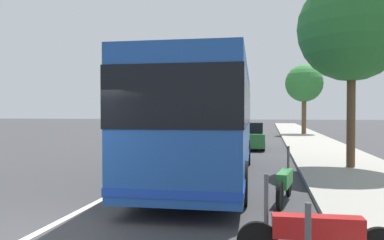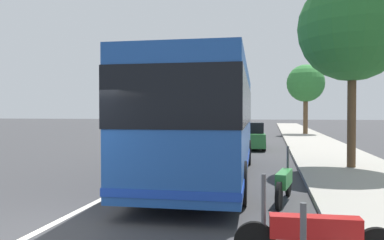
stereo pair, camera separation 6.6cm
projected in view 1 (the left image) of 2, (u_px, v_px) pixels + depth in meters
name	position (u px, v px, depth m)	size (l,w,h in m)	color
ground_plane	(26.00, 239.00, 6.07)	(220.00, 220.00, 0.00)	#38383A
sidewalk_curb	(342.00, 164.00, 14.47)	(110.00, 3.60, 0.14)	#9E998E
lane_divider_line	(176.00, 161.00, 15.85)	(110.00, 0.16, 0.01)	silver
coach_bus	(207.00, 117.00, 11.68)	(10.44, 3.04, 3.38)	#1E4C9E
motorcycle_nearest_curb	(316.00, 234.00, 4.97)	(0.30, 2.16, 1.24)	black
motorcycle_by_tree	(285.00, 182.00, 8.55)	(2.05, 0.44, 1.25)	black
car_side_street	(247.00, 136.00, 21.37)	(4.14, 2.13, 1.53)	#2D7238
car_ahead_same_lane	(216.00, 126.00, 38.51)	(4.69, 2.00, 1.51)	black
roadside_tree_mid_block	(352.00, 28.00, 13.11)	(3.78, 3.78, 6.98)	brown
roadside_tree_far_block	(304.00, 84.00, 34.09)	(3.44, 3.44, 6.53)	brown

